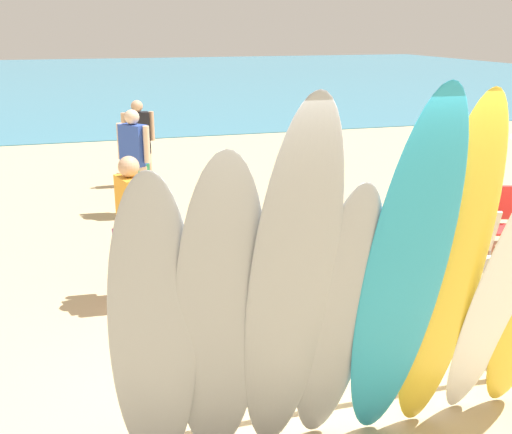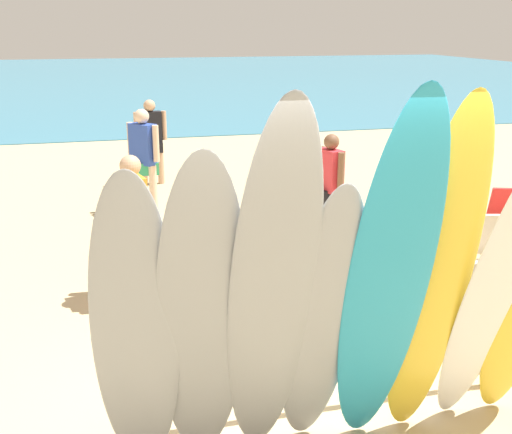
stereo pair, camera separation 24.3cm
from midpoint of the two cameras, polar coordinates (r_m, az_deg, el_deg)
ground at (r=18.15m, az=-11.22°, el=7.91°), size 60.00×60.00×0.00m
ocean_water at (r=36.25m, az=-14.07°, el=12.28°), size 60.00×40.00×0.02m
surfboard_rack at (r=4.75m, az=5.25°, el=-11.75°), size 3.05×0.07×0.70m
surfboard_grey_0 at (r=3.80m, az=-11.18°, el=-10.90°), size 0.56×0.56×2.16m
surfboard_grey_1 at (r=3.78m, az=-5.19°, el=-9.80°), size 0.59×0.71×2.27m
surfboard_grey_2 at (r=3.74m, az=1.24°, el=-7.54°), size 0.54×0.85×2.57m
surfboard_grey_3 at (r=4.04m, az=5.62°, el=-9.73°), size 0.50×0.71×2.04m
surfboard_teal_4 at (r=3.96m, az=11.53°, el=-6.21°), size 0.60×0.87×2.60m
surfboard_yellow_5 at (r=4.22m, az=15.51°, el=-5.45°), size 0.53×0.67×2.53m
surfboard_white_6 at (r=4.49m, az=20.40°, el=-6.04°), size 0.58×0.84×2.32m
beachgoer_midbeach at (r=11.55m, az=-11.30°, el=7.20°), size 0.59×0.25×1.56m
beachgoer_near_rack at (r=8.35m, az=5.38°, el=3.36°), size 0.39×0.55×1.48m
beachgoer_by_water at (r=9.69m, az=-11.81°, el=5.55°), size 0.45×0.48×1.63m
beachgoer_photographing at (r=6.58m, az=-12.33°, el=-0.27°), size 0.41×0.58×1.58m
beach_chair_red at (r=7.45m, az=18.87°, el=-2.63°), size 0.64×0.74×0.83m
beach_chair_blue at (r=8.78m, az=20.81°, el=0.11°), size 0.69×0.79×0.83m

